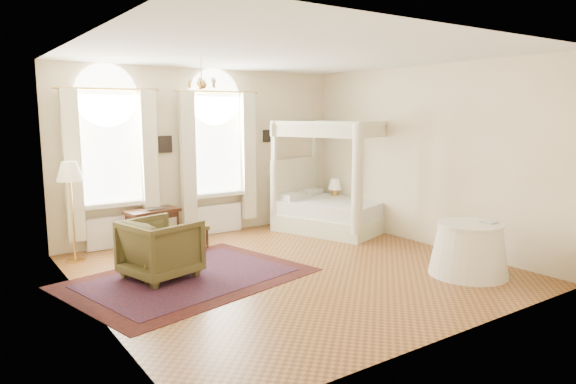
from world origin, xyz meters
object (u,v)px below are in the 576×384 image
floor_lamp (70,177)px  side_table (469,249)px  canopy_bed (334,206)px  stool (199,228)px  coffee_table (156,252)px  writing_desk (152,215)px  armchair (161,248)px  nightstand (335,212)px

floor_lamp → side_table: floor_lamp is taller
canopy_bed → stool: bearing=173.5°
stool → coffee_table: size_ratio=0.71×
coffee_table → writing_desk: bearing=71.6°
stool → armchair: bearing=-133.1°
stool → armchair: (-1.23, -1.32, 0.10)m
nightstand → floor_lamp: size_ratio=0.34×
canopy_bed → writing_desk: size_ratio=2.52×
canopy_bed → nightstand: bearing=47.5°
nightstand → side_table: size_ratio=0.48×
nightstand → coffee_table: 4.78m
nightstand → side_table: bearing=-99.2°
writing_desk → coffee_table: (-0.57, -1.72, -0.22)m
stool → canopy_bed: bearing=-6.5°
nightstand → coffee_table: (-4.58, -1.37, 0.10)m
canopy_bed → coffee_table: size_ratio=3.77×
writing_desk → side_table: bearing=-51.7°
stool → side_table: 4.67m
canopy_bed → armchair: (-4.14, -0.99, -0.07)m
stool → floor_lamp: 2.38m
nightstand → writing_desk: size_ratio=0.56×
writing_desk → floor_lamp: (-1.39, -0.13, 0.82)m
canopy_bed → floor_lamp: 5.13m
stool → coffee_table: (-1.29, -1.28, 0.04)m
coffee_table → stool: bearing=44.8°
canopy_bed → floor_lamp: (-5.01, 0.64, 0.90)m
nightstand → armchair: armchair is taller
canopy_bed → nightstand: size_ratio=4.48×
writing_desk → armchair: (-0.52, -1.76, -0.16)m
canopy_bed → nightstand: canopy_bed is taller
armchair → coffee_table: armchair is taller
canopy_bed → floor_lamp: size_ratio=1.53×
nightstand → writing_desk: bearing=175.0°
nightstand → floor_lamp: (-5.40, 0.22, 1.14)m
stool → side_table: side_table is taller
writing_desk → armchair: armchair is taller
nightstand → armchair: (-4.53, -1.41, 0.16)m
nightstand → side_table: side_table is taller
coffee_table → floor_lamp: 2.07m
nightstand → coffee_table: size_ratio=0.84×
floor_lamp → armchair: bearing=-61.8°
canopy_bed → side_table: size_ratio=2.17×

